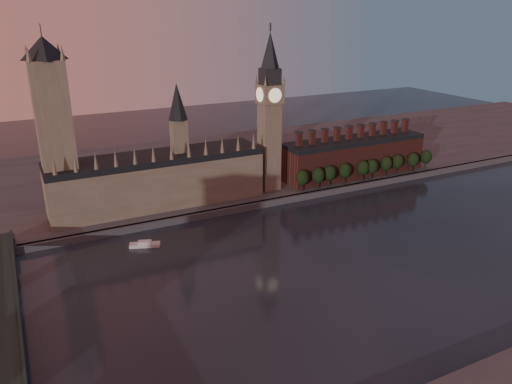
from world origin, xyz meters
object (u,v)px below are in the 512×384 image
river_boat (145,244)px  big_ben (270,111)px  westminster_bridge (5,347)px  victoria_tower (54,126)px

river_boat → big_ben: bearing=43.0°
big_ben → westminster_bridge: big_ben is taller
victoria_tower → big_ben: (130.00, -5.00, -2.26)m
westminster_bridge → river_boat: (67.89, 70.84, -6.21)m
big_ben → river_boat: size_ratio=6.46×
victoria_tower → big_ben: victoria_tower is taller
big_ben → river_boat: (-97.11, -41.85, -55.61)m
victoria_tower → big_ben: size_ratio=1.01×
big_ben → river_boat: 119.48m
big_ben → westminster_bridge: (-165.00, -112.70, -49.39)m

